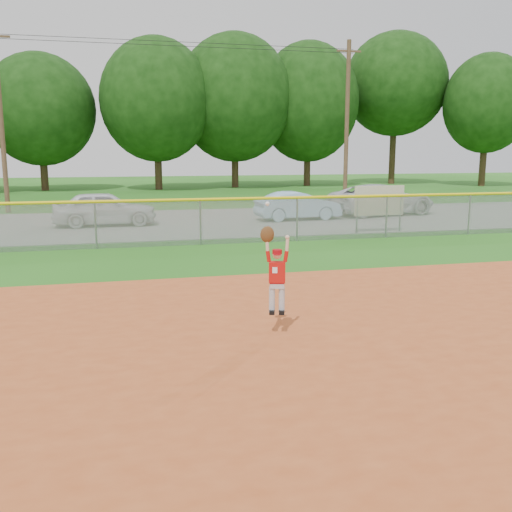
{
  "coord_description": "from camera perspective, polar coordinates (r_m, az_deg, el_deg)",
  "views": [
    {
      "loc": [
        -2.58,
        -8.56,
        3.11
      ],
      "look_at": [
        -0.07,
        1.89,
        1.1
      ],
      "focal_mm": 40.0,
      "sensor_mm": 36.0,
      "label": 1
    }
  ],
  "objects": [
    {
      "name": "ground",
      "position": [
        9.47,
        3.12,
        -8.61
      ],
      "size": [
        120.0,
        120.0,
        0.0
      ],
      "primitive_type": "plane",
      "color": "#226016",
      "rests_on": "ground"
    },
    {
      "name": "clay_infield",
      "position": [
        6.87,
        10.6,
        -16.37
      ],
      "size": [
        24.0,
        16.0,
        0.04
      ],
      "primitive_type": "cube",
      "color": "#AB481E",
      "rests_on": "ground"
    },
    {
      "name": "parking_strip",
      "position": [
        24.89,
        -7.48,
        3.37
      ],
      "size": [
        44.0,
        10.0,
        0.03
      ],
      "primitive_type": "cube",
      "color": "slate",
      "rests_on": "ground"
    },
    {
      "name": "car_white_a",
      "position": [
        24.23,
        -14.89,
        4.63
      ],
      "size": [
        4.18,
        1.76,
        1.41
      ],
      "primitive_type": "imported",
      "rotation": [
        0.0,
        0.0,
        1.59
      ],
      "color": "silver",
      "rests_on": "parking_strip"
    },
    {
      "name": "car_blue",
      "position": [
        25.48,
        4.21,
        5.04
      ],
      "size": [
        3.87,
        1.61,
        1.24
      ],
      "primitive_type": "imported",
      "rotation": [
        0.0,
        0.0,
        1.65
      ],
      "color": "#9BC5E7",
      "rests_on": "parking_strip"
    },
    {
      "name": "car_white_b",
      "position": [
        28.14,
        12.47,
        5.56
      ],
      "size": [
        5.58,
        3.35,
        1.45
      ],
      "primitive_type": "imported",
      "rotation": [
        0.0,
        0.0,
        1.76
      ],
      "color": "silver",
      "rests_on": "parking_strip"
    },
    {
      "name": "sponsor_sign",
      "position": [
        21.95,
        12.22,
        5.31
      ],
      "size": [
        2.0,
        0.11,
        1.78
      ],
      "color": "gray",
      "rests_on": "ground"
    },
    {
      "name": "outfield_fence",
      "position": [
        18.87,
        -5.58,
        3.77
      ],
      "size": [
        40.06,
        0.1,
        1.55
      ],
      "color": "gray",
      "rests_on": "ground"
    },
    {
      "name": "power_lines",
      "position": [
        30.81,
        -7.03,
        13.45
      ],
      "size": [
        19.4,
        0.24,
        9.0
      ],
      "color": "#4C3823",
      "rests_on": "ground"
    },
    {
      "name": "tree_line",
      "position": [
        46.8,
        -9.5,
        15.89
      ],
      "size": [
        62.37,
        13.0,
        14.43
      ],
      "color": "#422D1C",
      "rests_on": "ground"
    },
    {
      "name": "ballplayer",
      "position": [
        9.5,
        1.97,
        -1.48
      ],
      "size": [
        0.49,
        0.27,
        1.89
      ],
      "color": "silver",
      "rests_on": "ground"
    }
  ]
}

